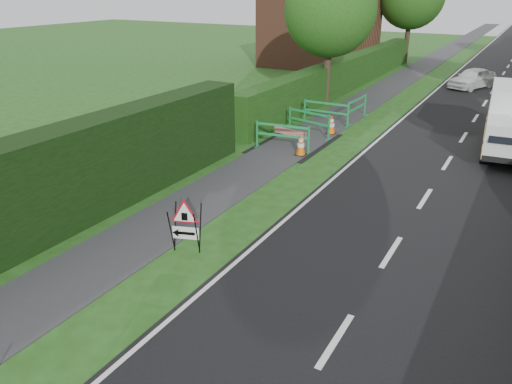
% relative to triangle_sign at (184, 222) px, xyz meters
% --- Properties ---
extents(ground, '(120.00, 120.00, 0.00)m').
position_rel_triangle_sign_xyz_m(ground, '(1.61, -2.21, -0.77)').
color(ground, '#234814').
rests_on(ground, ground).
extents(road_surface, '(6.00, 90.00, 0.02)m').
position_rel_triangle_sign_xyz_m(road_surface, '(4.11, 32.79, -0.76)').
color(road_surface, black).
rests_on(road_surface, ground).
extents(footpath, '(2.00, 90.00, 0.02)m').
position_rel_triangle_sign_xyz_m(footpath, '(-1.39, 32.79, -0.76)').
color(footpath, '#2D2D30').
rests_on(footpath, ground).
extents(hedge_west_near, '(1.10, 18.00, 2.50)m').
position_rel_triangle_sign_xyz_m(hedge_west_near, '(-3.39, -2.21, -0.77)').
color(hedge_west_near, black).
rests_on(hedge_west_near, ground).
extents(hedge_west_far, '(1.00, 24.00, 1.80)m').
position_rel_triangle_sign_xyz_m(hedge_west_far, '(-3.39, 19.79, -0.77)').
color(hedge_west_far, '#14380F').
rests_on(hedge_west_far, ground).
extents(house_west, '(7.50, 7.40, 7.88)m').
position_rel_triangle_sign_xyz_m(house_west, '(-8.39, 27.79, 2.13)').
color(house_west, brown).
rests_on(house_west, ground).
extents(tree_nw, '(4.40, 4.40, 6.70)m').
position_rel_triangle_sign_xyz_m(tree_nw, '(-2.99, 15.79, 3.72)').
color(tree_nw, '#2D2116').
rests_on(tree_nw, ground).
extents(triangle_sign, '(0.96, 0.96, 1.10)m').
position_rel_triangle_sign_xyz_m(triangle_sign, '(0.00, 0.00, 0.00)').
color(triangle_sign, black).
rests_on(triangle_sign, ground).
extents(traffic_cone_3, '(0.38, 0.38, 0.79)m').
position_rel_triangle_sign_xyz_m(traffic_cone_3, '(-0.62, 7.62, -0.37)').
color(traffic_cone_3, black).
rests_on(traffic_cone_3, ground).
extents(traffic_cone_4, '(0.38, 0.38, 0.79)m').
position_rel_triangle_sign_xyz_m(traffic_cone_4, '(-0.68, 10.71, -0.37)').
color(traffic_cone_4, black).
rests_on(traffic_cone_4, ground).
extents(ped_barrier_0, '(2.09, 0.59, 1.00)m').
position_rel_triangle_sign_xyz_m(ped_barrier_0, '(-1.46, 7.84, -0.14)').
color(ped_barrier_0, '#198E44').
rests_on(ped_barrier_0, ground).
extents(ped_barrier_1, '(2.08, 0.87, 1.00)m').
position_rel_triangle_sign_xyz_m(ped_barrier_1, '(-1.42, 10.11, -0.14)').
color(ped_barrier_1, '#198E44').
rests_on(ped_barrier_1, ground).
extents(ped_barrier_2, '(2.06, 0.36, 1.00)m').
position_rel_triangle_sign_xyz_m(ped_barrier_2, '(-1.45, 12.01, -0.14)').
color(ped_barrier_2, '#198E44').
rests_on(ped_barrier_2, ground).
extents(ped_barrier_3, '(0.45, 2.08, 1.00)m').
position_rel_triangle_sign_xyz_m(ped_barrier_3, '(-0.53, 13.42, -0.14)').
color(ped_barrier_3, '#198E44').
rests_on(ped_barrier_3, ground).
extents(redwhite_plank, '(1.47, 0.36, 0.25)m').
position_rel_triangle_sign_xyz_m(redwhite_plank, '(-1.56, 8.68, -0.77)').
color(redwhite_plank, red).
rests_on(redwhite_plank, ground).
extents(hatchback_car, '(2.59, 3.68, 1.16)m').
position_rel_triangle_sign_xyz_m(hatchback_car, '(2.91, 23.73, -0.18)').
color(hatchback_car, white).
rests_on(hatchback_car, ground).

